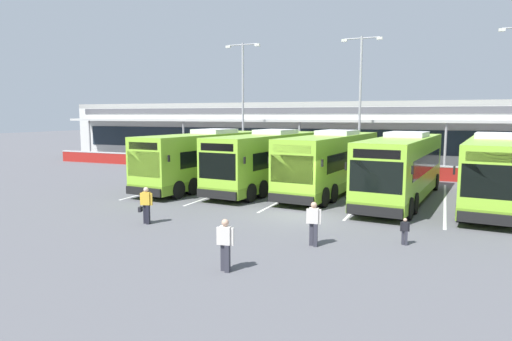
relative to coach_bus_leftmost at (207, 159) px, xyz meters
name	(u,v)px	position (x,y,z in m)	size (l,w,h in m)	color
ground_plane	(302,214)	(8.39, -5.83, -1.79)	(200.00, 200.00, 0.00)	#56565B
terminal_building	(380,132)	(8.39, 21.08, 1.23)	(70.00, 13.00, 6.00)	silver
red_barrier_wall	(357,169)	(8.39, 8.67, -1.23)	(60.00, 0.40, 1.10)	maroon
coach_bus_leftmost	(207,159)	(0.00, 0.00, 0.00)	(3.96, 12.34, 3.78)	#8CC633
coach_bus_left_centre	(269,161)	(4.15, 0.72, 0.00)	(3.96, 12.34, 3.78)	#8CC633
coach_bus_centre	(332,163)	(8.19, 0.98, 0.00)	(3.96, 12.34, 3.78)	#8CC633
coach_bus_right_centre	(402,169)	(12.44, -0.27, 0.00)	(3.96, 12.34, 3.78)	#8CC633
coach_bus_rightmost	(494,172)	(16.97, 0.03, 0.00)	(3.96, 12.34, 3.78)	#8CC633
bay_stripe_far_west	(182,184)	(-2.11, 0.17, -1.78)	(0.14, 13.00, 0.01)	silver
bay_stripe_west	(237,188)	(2.09, 0.17, -1.78)	(0.14, 13.00, 0.01)	silver
bay_stripe_mid_west	(298,192)	(6.29, 0.17, -1.78)	(0.14, 13.00, 0.01)	silver
bay_stripe_centre	(367,197)	(10.49, 0.17, -1.78)	(0.14, 13.00, 0.01)	silver
bay_stripe_mid_east	(445,202)	(14.69, 0.17, -1.78)	(0.14, 13.00, 0.01)	silver
pedestrian_with_handbag	(146,204)	(2.65, -10.23, -0.93)	(0.65, 0.37, 1.62)	black
pedestrian_in_dark_coat	(314,222)	(10.29, -10.63, -0.91)	(0.54, 0.29, 1.62)	#33333D
pedestrian_child	(405,230)	(13.33, -9.24, -1.24)	(0.33, 0.18, 1.00)	#33333D
pedestrian_near_bin	(225,243)	(8.54, -14.26, -0.91)	(0.54, 0.29, 1.62)	#33333D
lamp_post_west	(243,97)	(-2.22, 10.67, 4.50)	(3.24, 0.28, 11.00)	#9E9EA3
lamp_post_centre	(360,96)	(8.00, 11.32, 4.50)	(3.24, 0.28, 11.00)	#9E9EA3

